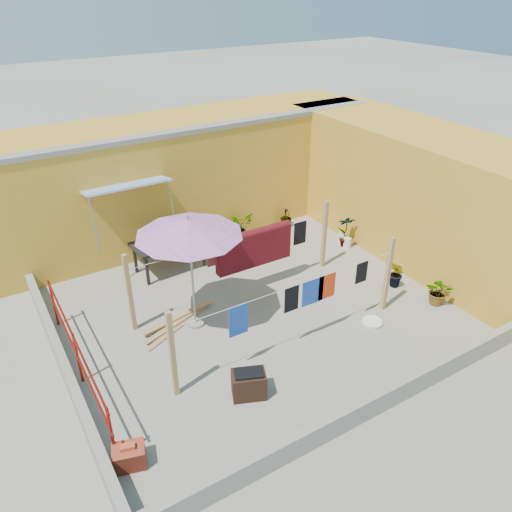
% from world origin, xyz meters
% --- Properties ---
extents(ground, '(80.00, 80.00, 0.00)m').
position_xyz_m(ground, '(0.00, 0.00, 0.00)').
color(ground, '#9E998E').
rests_on(ground, ground).
extents(wall_back, '(11.00, 3.27, 3.21)m').
position_xyz_m(wall_back, '(0.50, 4.69, 1.61)').
color(wall_back, gold).
rests_on(wall_back, ground).
extents(wall_right, '(2.40, 9.00, 3.20)m').
position_xyz_m(wall_right, '(5.20, 0.00, 1.60)').
color(wall_right, gold).
rests_on(wall_right, ground).
extents(parapet_front, '(8.30, 0.16, 0.44)m').
position_xyz_m(parapet_front, '(0.00, -3.58, 0.22)').
color(parapet_front, gray).
rests_on(parapet_front, ground).
extents(parapet_left, '(0.16, 7.30, 0.44)m').
position_xyz_m(parapet_left, '(-4.08, 0.00, 0.22)').
color(parapet_left, gray).
rests_on(parapet_left, ground).
extents(red_railing, '(0.05, 4.20, 1.10)m').
position_xyz_m(red_railing, '(-3.85, -0.20, 0.72)').
color(red_railing, maroon).
rests_on(red_railing, ground).
extents(clothesline_rig, '(5.09, 2.35, 1.80)m').
position_xyz_m(clothesline_rig, '(0.38, 0.54, 1.06)').
color(clothesline_rig, tan).
rests_on(clothesline_rig, ground).
extents(patio_umbrella, '(2.81, 2.81, 2.56)m').
position_xyz_m(patio_umbrella, '(-1.33, 0.27, 2.30)').
color(patio_umbrella, gray).
rests_on(patio_umbrella, ground).
extents(outdoor_table, '(1.83, 1.01, 0.83)m').
position_xyz_m(outdoor_table, '(-0.88, 2.68, 0.75)').
color(outdoor_table, black).
rests_on(outdoor_table, ground).
extents(brick_stack, '(0.57, 0.48, 0.42)m').
position_xyz_m(brick_stack, '(-3.70, -2.40, 0.18)').
color(brick_stack, '#A63926').
rests_on(brick_stack, ground).
extents(lumber_pile, '(1.86, 0.91, 0.11)m').
position_xyz_m(lumber_pile, '(-1.67, 0.46, 0.06)').
color(lumber_pile, tan).
rests_on(lumber_pile, ground).
extents(brazier, '(0.70, 0.60, 0.54)m').
position_xyz_m(brazier, '(-1.41, -2.10, 0.26)').
color(brazier, '#321E13').
rests_on(brazier, ground).
extents(white_basin, '(0.45, 0.45, 0.08)m').
position_xyz_m(white_basin, '(1.91, -1.69, 0.04)').
color(white_basin, silver).
rests_on(white_basin, ground).
extents(water_jug_a, '(0.21, 0.21, 0.34)m').
position_xyz_m(water_jug_a, '(3.70, 1.24, 0.15)').
color(water_jug_a, silver).
rests_on(water_jug_a, ground).
extents(water_jug_b, '(0.23, 0.23, 0.36)m').
position_xyz_m(water_jug_b, '(3.70, 1.46, 0.16)').
color(water_jug_b, silver).
rests_on(water_jug_b, ground).
extents(green_hose, '(0.46, 0.46, 0.07)m').
position_xyz_m(green_hose, '(2.17, 3.20, 0.03)').
color(green_hose, '#18701E').
rests_on(green_hose, ground).
extents(plant_back_a, '(0.86, 0.79, 0.81)m').
position_xyz_m(plant_back_a, '(1.43, 3.20, 0.40)').
color(plant_back_a, '#255E1B').
rests_on(plant_back_a, ground).
extents(plant_back_b, '(0.35, 0.35, 0.62)m').
position_xyz_m(plant_back_b, '(3.01, 3.20, 0.31)').
color(plant_back_b, '#255E1B').
rests_on(plant_back_b, ground).
extents(plant_right_a, '(0.59, 0.52, 0.94)m').
position_xyz_m(plant_right_a, '(3.70, 1.34, 0.47)').
color(plant_right_a, '#255E1B').
rests_on(plant_right_a, ground).
extents(plant_right_b, '(0.42, 0.47, 0.71)m').
position_xyz_m(plant_right_b, '(3.38, -0.89, 0.35)').
color(plant_right_b, '#255E1B').
rests_on(plant_right_b, ground).
extents(plant_right_c, '(0.75, 0.77, 0.65)m').
position_xyz_m(plant_right_c, '(3.70, -1.90, 0.32)').
color(plant_right_c, '#255E1B').
rests_on(plant_right_c, ground).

